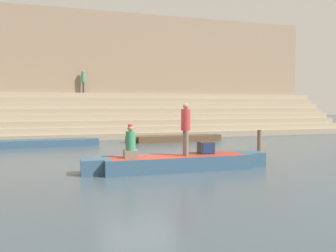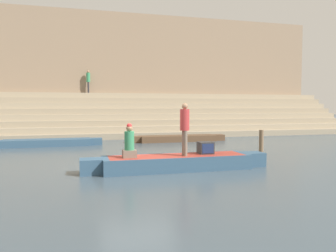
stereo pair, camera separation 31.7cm
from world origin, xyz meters
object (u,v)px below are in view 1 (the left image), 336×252
at_px(tv_set, 206,148).
at_px(mooring_post, 259,143).
at_px(person_rowing, 131,144).
at_px(person_on_steps, 83,79).
at_px(moored_boat_shore, 43,143).
at_px(rowboat_main, 178,162).
at_px(moored_boat_distant, 175,138).
at_px(person_standing, 186,125).

height_order(tv_set, mooring_post, mooring_post).
relative_size(person_rowing, tv_set, 2.22).
relative_size(mooring_post, person_on_steps, 0.66).
relative_size(moored_boat_shore, mooring_post, 5.17).
relative_size(rowboat_main, mooring_post, 5.66).
xyz_separation_m(rowboat_main, mooring_post, (4.22, 1.90, 0.30)).
xyz_separation_m(tv_set, moored_boat_shore, (-5.87, 7.77, -0.49)).
bearing_deg(tv_set, moored_boat_distant, 81.47).
bearing_deg(person_rowing, person_standing, 0.63).
relative_size(person_standing, person_rowing, 1.59).
bearing_deg(person_standing, tv_set, 25.55).
height_order(person_standing, person_rowing, person_standing).
distance_m(tv_set, person_on_steps, 15.32).
bearing_deg(person_standing, mooring_post, 34.94).
distance_m(rowboat_main, mooring_post, 4.64).
distance_m(person_standing, tv_set, 1.18).
bearing_deg(person_rowing, moored_boat_distant, 66.61).
height_order(person_rowing, person_on_steps, person_on_steps).
height_order(person_rowing, tv_set, person_rowing).
bearing_deg(person_rowing, mooring_post, 21.29).
bearing_deg(rowboat_main, person_standing, -30.98).
distance_m(rowboat_main, tv_set, 1.13).
height_order(rowboat_main, moored_boat_shore, rowboat_main).
xyz_separation_m(mooring_post, person_on_steps, (-6.74, 12.75, 3.49)).
xyz_separation_m(person_rowing, tv_set, (2.63, 0.20, -0.24)).
height_order(rowboat_main, tv_set, tv_set).
distance_m(person_standing, mooring_post, 4.59).
distance_m(person_rowing, tv_set, 2.65).
relative_size(rowboat_main, person_on_steps, 3.76).
distance_m(person_rowing, person_on_steps, 15.07).
xyz_separation_m(rowboat_main, moored_boat_distant, (2.48, 8.29, -0.06)).
bearing_deg(person_rowing, tv_set, 6.93).
height_order(tv_set, person_on_steps, person_on_steps).
bearing_deg(moored_boat_shore, rowboat_main, -63.68).
distance_m(person_standing, person_on_steps, 15.24).
distance_m(rowboat_main, person_on_steps, 15.34).
bearing_deg(person_on_steps, moored_boat_shore, -123.20).
height_order(rowboat_main, mooring_post, mooring_post).
relative_size(moored_boat_shore, person_on_steps, 3.43).
bearing_deg(tv_set, moored_boat_shore, 128.54).
distance_m(tv_set, mooring_post, 3.64).
relative_size(rowboat_main, moored_boat_shore, 1.10).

